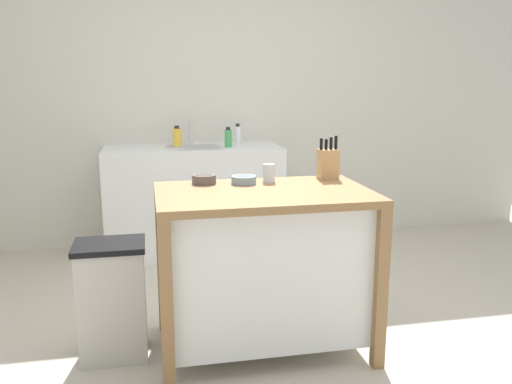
# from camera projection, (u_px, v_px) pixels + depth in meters

# --- Properties ---
(ground_plane) EXTENTS (6.98, 6.98, 0.00)m
(ground_plane) POSITION_uv_depth(u_px,v_px,m) (281.00, 350.00, 2.90)
(ground_plane) COLOR #BCB29E
(ground_plane) RESTS_ON ground
(wall_back) EXTENTS (5.98, 0.10, 2.60)m
(wall_back) POSITION_uv_depth(u_px,v_px,m) (222.00, 96.00, 4.70)
(wall_back) COLOR beige
(wall_back) RESTS_ON ground
(kitchen_island) EXTENTS (1.12, 0.71, 0.88)m
(kitchen_island) POSITION_uv_depth(u_px,v_px,m) (263.00, 261.00, 2.84)
(kitchen_island) COLOR olive
(kitchen_island) RESTS_ON ground
(knife_block) EXTENTS (0.11, 0.09, 0.25)m
(knife_block) POSITION_uv_depth(u_px,v_px,m) (328.00, 163.00, 3.07)
(knife_block) COLOR tan
(knife_block) RESTS_ON kitchen_island
(bowl_ceramic_small) EXTENTS (0.14, 0.14, 0.04)m
(bowl_ceramic_small) POSITION_uv_depth(u_px,v_px,m) (244.00, 180.00, 2.93)
(bowl_ceramic_small) COLOR gray
(bowl_ceramic_small) RESTS_ON kitchen_island
(bowl_stoneware_deep) EXTENTS (0.13, 0.13, 0.05)m
(bowl_stoneware_deep) POSITION_uv_depth(u_px,v_px,m) (204.00, 179.00, 2.94)
(bowl_stoneware_deep) COLOR #564C47
(bowl_stoneware_deep) RESTS_ON kitchen_island
(drinking_cup) EXTENTS (0.07, 0.07, 0.10)m
(drinking_cup) POSITION_uv_depth(u_px,v_px,m) (269.00, 173.00, 2.97)
(drinking_cup) COLOR silver
(drinking_cup) RESTS_ON kitchen_island
(trash_bin) EXTENTS (0.36, 0.28, 0.63)m
(trash_bin) POSITION_uv_depth(u_px,v_px,m) (112.00, 300.00, 2.78)
(trash_bin) COLOR #B7B2A8
(trash_bin) RESTS_ON ground
(sink_counter) EXTENTS (1.45, 0.60, 0.90)m
(sink_counter) POSITION_uv_depth(u_px,v_px,m) (194.00, 199.00, 4.48)
(sink_counter) COLOR silver
(sink_counter) RESTS_ON ground
(sink_faucet) EXTENTS (0.02, 0.02, 0.22)m
(sink_faucet) POSITION_uv_depth(u_px,v_px,m) (191.00, 132.00, 4.50)
(sink_faucet) COLOR #B7BCC1
(sink_faucet) RESTS_ON sink_counter
(bottle_hand_soap) EXTENTS (0.07, 0.07, 0.17)m
(bottle_hand_soap) POSITION_uv_depth(u_px,v_px,m) (177.00, 137.00, 4.44)
(bottle_hand_soap) COLOR yellow
(bottle_hand_soap) RESTS_ON sink_counter
(bottle_dish_soap) EXTENTS (0.05, 0.05, 0.18)m
(bottle_dish_soap) POSITION_uv_depth(u_px,v_px,m) (238.00, 135.00, 4.50)
(bottle_dish_soap) COLOR white
(bottle_dish_soap) RESTS_ON sink_counter
(bottle_spray_cleaner) EXTENTS (0.06, 0.06, 0.16)m
(bottle_spray_cleaner) POSITION_uv_depth(u_px,v_px,m) (228.00, 138.00, 4.37)
(bottle_spray_cleaner) COLOR green
(bottle_spray_cleaner) RESTS_ON sink_counter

